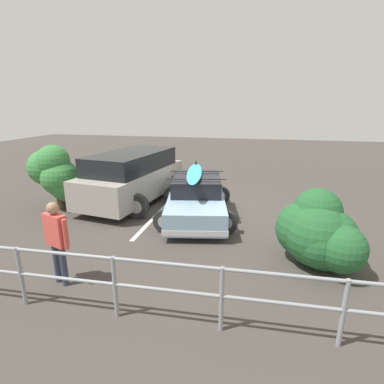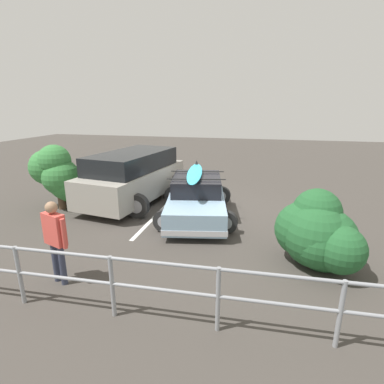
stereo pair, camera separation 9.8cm
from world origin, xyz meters
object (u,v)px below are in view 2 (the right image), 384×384
object	(u,v)px
suv_car	(134,176)
person_bystander	(55,235)
sedan_car	(197,198)
bush_near_left	(318,235)
bush_near_right	(60,176)

from	to	relation	value
suv_car	person_bystander	distance (m)	5.11
sedan_car	person_bystander	world-z (taller)	person_bystander
person_bystander	bush_near_left	distance (m)	5.22
sedan_car	person_bystander	bearing A→B (deg)	66.83
sedan_car	bush_near_left	bearing A→B (deg)	143.30
suv_car	bush_near_left	world-z (taller)	suv_car
bush_near_right	sedan_car	bearing A→B (deg)	-176.92
bush_near_left	bush_near_right	distance (m)	7.92
sedan_car	bush_near_left	xyz separation A→B (m)	(-3.11, 2.32, 0.11)
sedan_car	person_bystander	distance (m)	4.52
bush_near_left	suv_car	bearing A→B (deg)	-30.23
suv_car	bush_near_left	xyz separation A→B (m)	(-5.57, 3.25, -0.21)
person_bystander	bush_near_right	distance (m)	4.77
suv_car	person_bystander	size ratio (longest dim) A/B	2.90
bush_near_right	bush_near_left	bearing A→B (deg)	164.76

